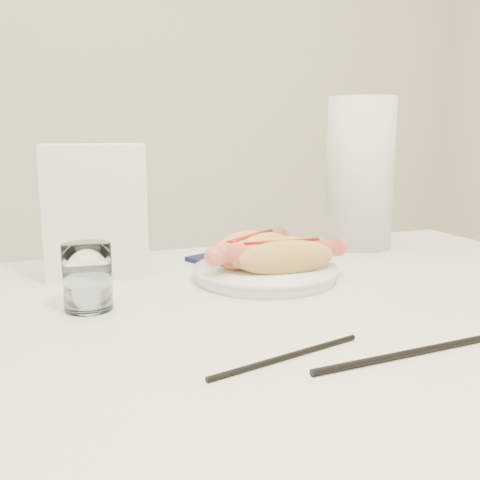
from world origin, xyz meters
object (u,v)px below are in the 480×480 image
object	(u,v)px
water_glass	(88,277)
table	(264,351)
hotdog_right	(282,256)
plate	(265,274)
hotdog_left	(251,250)
paper_towel_roll	(360,173)
napkin_box	(97,211)

from	to	relation	value
water_glass	table	bearing A→B (deg)	-20.17
hotdog_right	plate	bearing A→B (deg)	121.90
hotdog_left	paper_towel_roll	world-z (taller)	paper_towel_roll
hotdog_left	hotdog_right	size ratio (longest dim) A/B	0.92
plate	paper_towel_roll	bearing A→B (deg)	31.28
water_glass	napkin_box	size ratio (longest dim) A/B	0.42
table	water_glass	bearing A→B (deg)	159.83
table	hotdog_right	distance (m)	0.16
table	paper_towel_roll	xyz separation A→B (m)	(0.33, 0.29, 0.20)
water_glass	napkin_box	distance (m)	0.19
napkin_box	paper_towel_roll	bearing A→B (deg)	15.02
plate	water_glass	bearing A→B (deg)	-169.63
plate	hotdog_left	world-z (taller)	hotdog_left
table	paper_towel_roll	bearing A→B (deg)	41.58
hotdog_right	paper_towel_roll	world-z (taller)	paper_towel_roll
table	hotdog_left	size ratio (longest dim) A/B	6.83
plate	water_glass	size ratio (longest dim) A/B	2.48
hotdog_left	water_glass	xyz separation A→B (m)	(-0.26, -0.08, 0.00)
napkin_box	table	bearing A→B (deg)	-44.80
hotdog_left	water_glass	world-z (taller)	water_glass
hotdog_left	napkin_box	size ratio (longest dim) A/B	0.85
table	hotdog_left	bearing A→B (deg)	73.97
hotdog_left	napkin_box	distance (m)	0.25
plate	napkin_box	size ratio (longest dim) A/B	1.03
hotdog_right	water_glass	world-z (taller)	water_glass
table	paper_towel_roll	world-z (taller)	paper_towel_roll
hotdog_left	water_glass	bearing A→B (deg)	161.02
hotdog_right	hotdog_left	bearing A→B (deg)	122.14
plate	hotdog_right	size ratio (longest dim) A/B	1.12
napkin_box	water_glass	bearing A→B (deg)	-91.55
table	hotdog_right	size ratio (longest dim) A/B	6.29
water_glass	napkin_box	world-z (taller)	napkin_box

